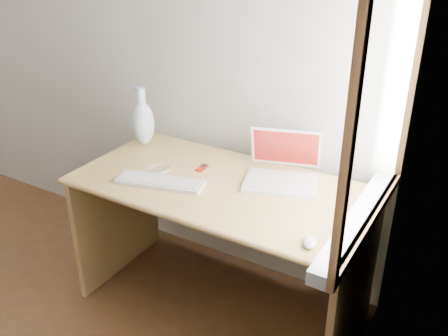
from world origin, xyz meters
The scene contains 11 objects.
back_wall centered at (0.00, 1.75, 1.30)m, with size 3.50×0.04×2.60m, color silver.
right_wall centered at (1.75, 0.00, 1.30)m, with size 0.04×3.50×2.60m, color silver.
window centered at (1.72, 1.30, 1.28)m, with size 0.11×0.99×1.10m.
desk centered at (0.99, 1.40, 0.55)m, with size 1.46×0.73×0.77m.
laptop centered at (1.25, 1.50, 0.83)m, with size 0.41×0.39×0.24m.
external_keyboard centered at (0.73, 1.16, 0.78)m, with size 0.46×0.24×0.02m.
mouse centered at (1.57, 1.04, 0.79)m, with size 0.05×0.09×0.03m, color white.
ipod centered at (0.82, 1.41, 0.77)m, with size 0.04×0.09×0.01m.
cable_coil centered at (0.63, 1.28, 0.77)m, with size 0.12×0.12×0.01m, color silver.
remote centered at (0.59, 1.18, 0.77)m, with size 0.03×0.08×0.01m, color silver.
vase centered at (0.35, 1.51, 0.91)m, with size 0.13×0.13×0.34m.
Camera 1 is at (2.11, -0.55, 1.92)m, focal length 40.00 mm.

